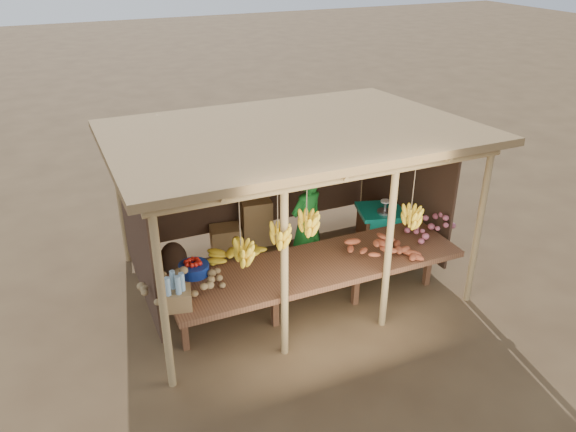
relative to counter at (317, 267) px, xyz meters
name	(u,v)px	position (x,y,z in m)	size (l,w,h in m)	color
ground	(288,278)	(0.00, 0.95, -0.74)	(60.00, 60.00, 0.00)	brown
stall_structure	(290,162)	(-0.02, 0.84, 1.16)	(4.70, 3.50, 2.43)	tan
counter	(317,267)	(0.00, 0.00, 0.00)	(3.90, 1.05, 0.80)	brown
potato_heap	(184,277)	(-1.73, 0.09, 0.24)	(0.95, 0.57, 0.36)	#977A4E
sweet_potato_heap	(377,245)	(0.78, -0.17, 0.24)	(0.94, 0.56, 0.36)	#A04729
onion_heap	(438,223)	(1.90, 0.02, 0.24)	(0.90, 0.54, 0.36)	#C45F73
banana_pile	(237,251)	(-0.94, 0.44, 0.24)	(0.68, 0.41, 0.35)	yellow
tomato_basin	(194,268)	(-1.53, 0.40, 0.14)	(0.38, 0.38, 0.20)	navy
bottle_box	(175,294)	(-1.90, -0.21, 0.23)	(0.41, 0.35, 0.45)	olive
vendor	(306,223)	(0.36, 1.09, 0.06)	(0.58, 0.38, 1.59)	#176A22
tarp_crate	(382,228)	(1.75, 1.16, -0.35)	(0.94, 0.87, 0.94)	brown
carton_stack	(246,227)	(-0.22, 2.15, -0.40)	(1.07, 0.46, 0.77)	olive
burlap_sacks	(161,260)	(-1.70, 1.84, -0.49)	(0.80, 0.42, 0.57)	#412B1E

